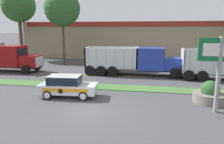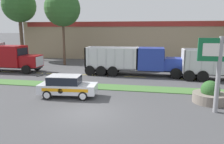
{
  "view_description": "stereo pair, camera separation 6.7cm",
  "coord_description": "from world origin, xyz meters",
  "px_view_note": "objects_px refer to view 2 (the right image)",
  "views": [
    {
      "loc": [
        3.91,
        -12.63,
        5.17
      ],
      "look_at": [
        0.22,
        7.05,
        1.28
      ],
      "focal_mm": 35.0,
      "sensor_mm": 36.0,
      "label": 1
    },
    {
      "loc": [
        3.98,
        -12.61,
        5.17
      ],
      "look_at": [
        0.22,
        7.05,
        1.28
      ],
      "focal_mm": 35.0,
      "sensor_mm": 36.0,
      "label": 2
    }
  ],
  "objects_px": {
    "dump_truck_lead": "(2,58)",
    "stone_planter": "(210,95)",
    "store_sign_post": "(220,60)",
    "rally_car": "(67,86)",
    "dump_truck_trail": "(143,61)"
  },
  "relations": [
    {
      "from": "dump_truck_lead",
      "to": "stone_planter",
      "type": "bearing_deg",
      "value": -19.49
    },
    {
      "from": "dump_truck_lead",
      "to": "store_sign_post",
      "type": "height_order",
      "value": "store_sign_post"
    },
    {
      "from": "store_sign_post",
      "to": "stone_planter",
      "type": "height_order",
      "value": "store_sign_post"
    },
    {
      "from": "store_sign_post",
      "to": "rally_car",
      "type": "bearing_deg",
      "value": 172.65
    },
    {
      "from": "dump_truck_lead",
      "to": "rally_car",
      "type": "distance_m",
      "value": 14.92
    },
    {
      "from": "rally_car",
      "to": "stone_planter",
      "type": "relative_size",
      "value": 1.92
    },
    {
      "from": "dump_truck_trail",
      "to": "stone_planter",
      "type": "distance_m",
      "value": 10.2
    },
    {
      "from": "dump_truck_trail",
      "to": "rally_car",
      "type": "relative_size",
      "value": 2.51
    },
    {
      "from": "dump_truck_lead",
      "to": "dump_truck_trail",
      "type": "height_order",
      "value": "dump_truck_lead"
    },
    {
      "from": "store_sign_post",
      "to": "stone_planter",
      "type": "relative_size",
      "value": 2.02
    },
    {
      "from": "dump_truck_lead",
      "to": "dump_truck_trail",
      "type": "relative_size",
      "value": 1.1
    },
    {
      "from": "dump_truck_trail",
      "to": "rally_car",
      "type": "distance_m",
      "value": 10.8
    },
    {
      "from": "stone_planter",
      "to": "dump_truck_lead",
      "type": "bearing_deg",
      "value": 160.51
    },
    {
      "from": "dump_truck_lead",
      "to": "dump_truck_trail",
      "type": "xyz_separation_m",
      "value": [
        17.52,
        0.66,
        -0.09
      ]
    },
    {
      "from": "rally_car",
      "to": "store_sign_post",
      "type": "distance_m",
      "value": 10.88
    }
  ]
}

